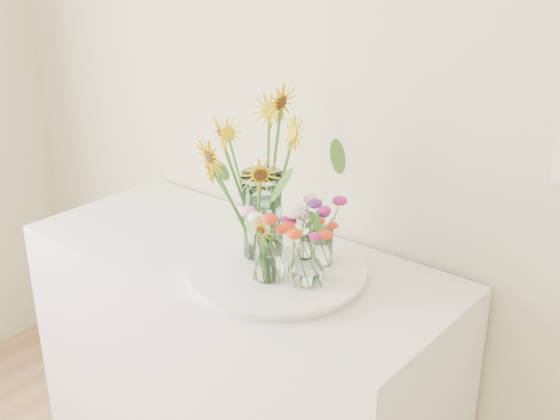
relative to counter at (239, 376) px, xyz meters
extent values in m
cube|color=white|center=(0.00, 0.00, 0.00)|extent=(1.40, 0.60, 0.90)
cylinder|color=white|center=(0.19, -0.04, 0.46)|extent=(0.49, 0.49, 0.02)
cylinder|color=#B4EEE2|center=(0.10, 0.01, 0.61)|extent=(0.13, 0.13, 0.27)
cylinder|color=white|center=(0.22, -0.10, 0.54)|extent=(0.08, 0.08, 0.13)
cylinder|color=white|center=(0.27, 0.07, 0.53)|extent=(0.08, 0.08, 0.11)
camera|label=1|loc=(1.34, -1.42, 1.40)|focal=45.00mm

